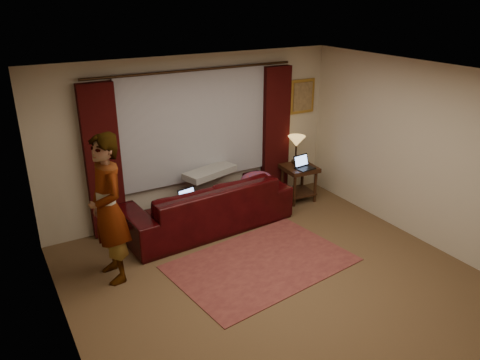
# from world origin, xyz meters

# --- Properties ---
(floor) EXTENTS (5.00, 5.00, 0.01)m
(floor) POSITION_xyz_m (0.00, 0.00, -0.01)
(floor) COLOR brown
(floor) RESTS_ON ground
(ceiling) EXTENTS (5.00, 5.00, 0.02)m
(ceiling) POSITION_xyz_m (0.00, 0.00, 2.60)
(ceiling) COLOR silver
(ceiling) RESTS_ON ground
(wall_back) EXTENTS (5.00, 0.02, 2.60)m
(wall_back) POSITION_xyz_m (0.00, 2.50, 1.30)
(wall_back) COLOR #BDB197
(wall_back) RESTS_ON ground
(wall_front) EXTENTS (5.00, 0.02, 2.60)m
(wall_front) POSITION_xyz_m (0.00, -2.50, 1.30)
(wall_front) COLOR #BDB197
(wall_front) RESTS_ON ground
(wall_left) EXTENTS (0.02, 5.00, 2.60)m
(wall_left) POSITION_xyz_m (-2.50, 0.00, 1.30)
(wall_left) COLOR #BDB197
(wall_left) RESTS_ON ground
(wall_right) EXTENTS (0.02, 5.00, 2.60)m
(wall_right) POSITION_xyz_m (2.50, 0.00, 1.30)
(wall_right) COLOR #BDB197
(wall_right) RESTS_ON ground
(sheer_curtain) EXTENTS (2.50, 0.05, 1.80)m
(sheer_curtain) POSITION_xyz_m (0.00, 2.44, 1.50)
(sheer_curtain) COLOR #9999A0
(sheer_curtain) RESTS_ON wall_back
(drape_left) EXTENTS (0.50, 0.14, 2.30)m
(drape_left) POSITION_xyz_m (-1.50, 2.39, 1.18)
(drape_left) COLOR black
(drape_left) RESTS_ON floor
(drape_right) EXTENTS (0.50, 0.14, 2.30)m
(drape_right) POSITION_xyz_m (1.50, 2.39, 1.18)
(drape_right) COLOR black
(drape_right) RESTS_ON floor
(curtain_rod) EXTENTS (0.04, 0.04, 3.40)m
(curtain_rod) POSITION_xyz_m (0.00, 2.39, 2.38)
(curtain_rod) COLOR black
(curtain_rod) RESTS_ON wall_back
(picture_frame) EXTENTS (0.50, 0.04, 0.60)m
(picture_frame) POSITION_xyz_m (2.10, 2.47, 1.75)
(picture_frame) COLOR #B18432
(picture_frame) RESTS_ON wall_back
(sofa) EXTENTS (2.72, 1.32, 1.07)m
(sofa) POSITION_xyz_m (-0.09, 1.90, 0.53)
(sofa) COLOR black
(sofa) RESTS_ON floor
(throw_blanket) EXTENTS (0.95, 0.58, 0.10)m
(throw_blanket) POSITION_xyz_m (0.12, 2.19, 1.07)
(throw_blanket) COLOR gray
(throw_blanket) RESTS_ON sofa
(clothing_pile) EXTENTS (0.60, 0.50, 0.23)m
(clothing_pile) POSITION_xyz_m (0.77, 1.83, 0.65)
(clothing_pile) COLOR #672A43
(clothing_pile) RESTS_ON sofa
(laptop_sofa) EXTENTS (0.35, 0.37, 0.21)m
(laptop_sofa) POSITION_xyz_m (-0.44, 1.73, 0.64)
(laptop_sofa) COLOR black
(laptop_sofa) RESTS_ON sofa
(area_rug) EXTENTS (2.57, 1.89, 0.01)m
(area_rug) POSITION_xyz_m (0.06, 0.54, 0.01)
(area_rug) COLOR brown
(area_rug) RESTS_ON floor
(end_table) EXTENTS (0.59, 0.59, 0.63)m
(end_table) POSITION_xyz_m (1.77, 2.02, 0.32)
(end_table) COLOR black
(end_table) RESTS_ON floor
(tiffany_lamp) EXTENTS (0.39, 0.39, 0.49)m
(tiffany_lamp) POSITION_xyz_m (1.82, 2.20, 0.88)
(tiffany_lamp) COLOR olive
(tiffany_lamp) RESTS_ON end_table
(laptop_table) EXTENTS (0.35, 0.37, 0.23)m
(laptop_table) POSITION_xyz_m (1.78, 1.87, 0.75)
(laptop_table) COLOR black
(laptop_table) RESTS_ON end_table
(person) EXTENTS (0.61, 0.61, 1.95)m
(person) POSITION_xyz_m (-1.76, 1.24, 0.97)
(person) COLOR gray
(person) RESTS_ON floor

